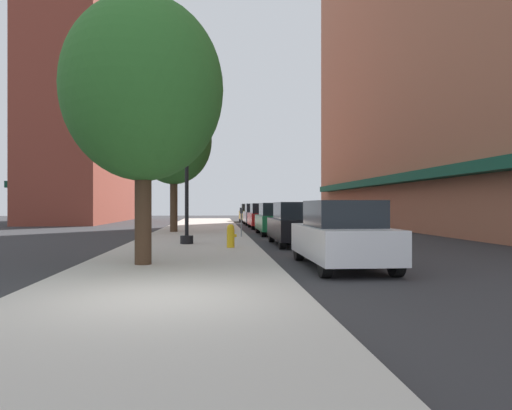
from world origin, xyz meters
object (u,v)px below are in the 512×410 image
(tree_mid, at_px, (174,141))
(parking_meter_near, at_px, (241,218))
(car_red, at_px, (263,216))
(car_black, at_px, (297,224))
(car_silver, at_px, (256,215))
(fire_hydrant, at_px, (231,236))
(tree_near, at_px, (143,90))
(lamppost, at_px, (187,160))
(car_white, at_px, (342,235))
(car_green, at_px, (276,219))
(car_yellow, at_px, (250,213))

(tree_mid, bearing_deg, parking_meter_near, -52.42)
(car_red, bearing_deg, tree_mid, -133.74)
(car_black, distance_m, car_silver, 18.79)
(fire_hydrant, xyz_separation_m, tree_mid, (-2.75, 9.77, 4.46))
(tree_near, bearing_deg, lamppost, 83.61)
(lamppost, relative_size, tree_mid, 0.82)
(tree_mid, relative_size, car_red, 1.68)
(fire_hydrant, relative_size, car_black, 0.18)
(fire_hydrant, relative_size, car_silver, 0.18)
(tree_near, bearing_deg, car_white, -1.64)
(car_white, height_order, car_black, same)
(lamppost, xyz_separation_m, car_white, (4.17, -6.21, -2.39))
(lamppost, relative_size, tree_near, 0.91)
(tree_near, relative_size, car_black, 1.50)
(tree_near, bearing_deg, car_red, 76.04)
(tree_mid, distance_m, car_white, 15.82)
(lamppost, bearing_deg, tree_mid, 98.27)
(lamppost, distance_m, tree_near, 6.21)
(car_white, bearing_deg, car_silver, 87.89)
(tree_mid, bearing_deg, car_green, -13.35)
(car_yellow, bearing_deg, lamppost, -96.98)
(car_black, distance_m, car_red, 13.05)
(tree_near, height_order, car_green, tree_near)
(car_black, bearing_deg, fire_hydrant, -139.91)
(car_white, xyz_separation_m, car_silver, (0.00, 25.37, 0.00))
(parking_meter_near, height_order, car_silver, car_silver)
(lamppost, xyz_separation_m, tree_mid, (-1.17, 8.08, 1.78))
(car_red, relative_size, car_yellow, 1.00)
(tree_near, distance_m, car_yellow, 32.18)
(fire_hydrant, distance_m, car_green, 8.90)
(car_black, relative_size, car_red, 1.00)
(tree_mid, relative_size, car_silver, 1.68)
(tree_mid, height_order, car_green, tree_mid)
(tree_mid, xyz_separation_m, car_silver, (5.34, 11.08, -4.17))
(lamppost, relative_size, car_green, 1.37)
(car_black, height_order, car_silver, same)
(parking_meter_near, xyz_separation_m, tree_mid, (-3.39, 4.41, 4.03))
(tree_near, relative_size, car_red, 1.50)
(car_silver, bearing_deg, car_green, -88.09)
(parking_meter_near, relative_size, car_black, 0.30)
(lamppost, bearing_deg, fire_hydrant, -47.09)
(car_green, bearing_deg, fire_hydrant, -108.68)
(lamppost, xyz_separation_m, tree_near, (-0.68, -6.07, 1.13))
(tree_near, bearing_deg, fire_hydrant, 62.79)
(car_black, height_order, car_yellow, same)
(car_red, bearing_deg, car_green, -88.70)
(car_silver, bearing_deg, car_white, -88.09)
(parking_meter_near, bearing_deg, lamppost, -121.07)
(car_white, bearing_deg, parking_meter_near, 99.05)
(tree_mid, relative_size, car_yellow, 1.68)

